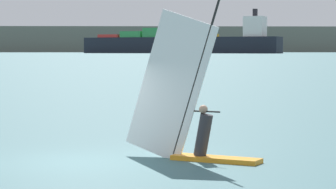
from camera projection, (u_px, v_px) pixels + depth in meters
The scene contains 4 objects.
ground_plane at pixel (77, 162), 18.64m from camera, with size 4000.00×4000.00×0.00m, color #386066.
windsurfer at pixel (187, 115), 18.94m from camera, with size 3.45×1.97×4.24m.
cargo_ship at pixel (178, 42), 622.94m from camera, with size 164.60×83.69×35.42m.
distant_headland at pixel (28, 41), 1022.30m from camera, with size 1106.14×304.81×30.38m, color #60665B.
Camera 1 is at (2.17, -18.51, 2.77)m, focal length 80.42 mm.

